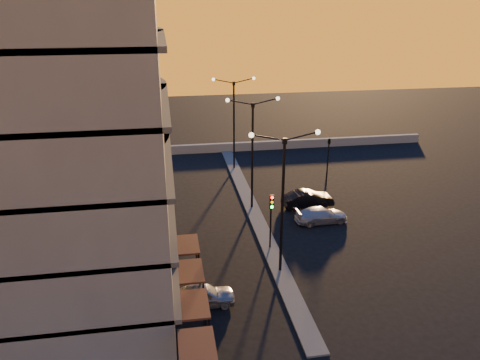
% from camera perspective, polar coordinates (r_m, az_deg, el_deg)
% --- Properties ---
extents(ground, '(120.00, 120.00, 0.00)m').
position_cam_1_polar(ground, '(31.40, 4.90, -11.00)').
color(ground, black).
rests_on(ground, ground).
extents(sidewalk_west, '(5.00, 40.00, 0.12)m').
position_cam_1_polar(sidewalk_west, '(34.22, -14.34, -8.60)').
color(sidewalk_west, '#4C4B49').
rests_on(sidewalk_west, ground).
extents(median, '(1.20, 36.00, 0.12)m').
position_cam_1_polar(median, '(39.96, 1.45, -3.36)').
color(median, '#4C4B49').
rests_on(median, ground).
extents(parapet, '(44.00, 0.50, 1.00)m').
position_cam_1_polar(parapet, '(54.87, 0.40, 4.11)').
color(parapet, gray).
rests_on(parapet, ground).
extents(building, '(14.35, 17.08, 25.00)m').
position_cam_1_polar(building, '(27.08, -24.74, 9.10)').
color(building, slate).
rests_on(building, ground).
extents(streetlamp_near, '(4.32, 0.32, 9.51)m').
position_cam_1_polar(streetlamp_near, '(28.80, 5.24, -1.56)').
color(streetlamp_near, black).
rests_on(streetlamp_near, ground).
extents(streetlamp_mid, '(4.32, 0.32, 9.51)m').
position_cam_1_polar(streetlamp_mid, '(37.98, 1.52, 4.24)').
color(streetlamp_mid, black).
rests_on(streetlamp_mid, ground).
extents(streetlamp_far, '(4.32, 0.32, 9.51)m').
position_cam_1_polar(streetlamp_far, '(47.49, -0.75, 7.75)').
color(streetlamp_far, black).
rests_on(streetlamp_far, ground).
extents(traffic_light_main, '(0.28, 0.44, 4.25)m').
position_cam_1_polar(traffic_light_main, '(32.45, 3.83, -4.01)').
color(traffic_light_main, black).
rests_on(traffic_light_main, ground).
extents(signal_east_a, '(0.13, 0.16, 3.60)m').
position_cam_1_polar(signal_east_a, '(44.87, 10.60, 1.67)').
color(signal_east_a, black).
rests_on(signal_east_a, ground).
extents(signal_east_b, '(0.42, 1.99, 3.60)m').
position_cam_1_polar(signal_east_b, '(48.58, 10.81, 4.63)').
color(signal_east_b, black).
rests_on(signal_east_b, ground).
extents(car_hatchback, '(3.86, 1.62, 1.30)m').
position_cam_1_polar(car_hatchback, '(28.00, -4.62, -13.85)').
color(car_hatchback, gray).
rests_on(car_hatchback, ground).
extents(car_sedan, '(4.49, 1.88, 1.44)m').
position_cam_1_polar(car_sedan, '(40.34, 8.25, -2.31)').
color(car_sedan, black).
rests_on(car_sedan, ground).
extents(car_wagon, '(4.30, 1.90, 1.23)m').
position_cam_1_polar(car_wagon, '(37.85, 9.90, -4.24)').
color(car_wagon, '#ACADB4').
rests_on(car_wagon, ground).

